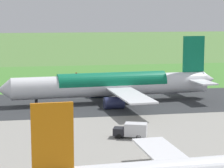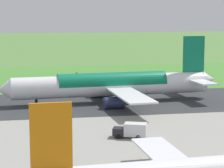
% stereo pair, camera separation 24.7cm
% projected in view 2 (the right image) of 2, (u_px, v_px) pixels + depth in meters
% --- Properties ---
extents(ground_plane, '(800.00, 800.00, 0.00)m').
position_uv_depth(ground_plane, '(142.00, 101.00, 114.86)').
color(ground_plane, '#547F3D').
extents(runway_asphalt, '(600.00, 31.12, 0.06)m').
position_uv_depth(runway_asphalt, '(142.00, 101.00, 114.86)').
color(runway_asphalt, '#2D3033').
rests_on(runway_asphalt, ground).
extents(grass_verge_foreground, '(600.00, 80.00, 0.04)m').
position_uv_depth(grass_verge_foreground, '(113.00, 79.00, 153.76)').
color(grass_verge_foreground, '#478534').
rests_on(grass_verge_foreground, ground).
extents(airliner_main, '(54.14, 44.31, 15.88)m').
position_uv_depth(airliner_main, '(114.00, 85.00, 112.95)').
color(airliner_main, white).
rests_on(airliner_main, ground).
extents(service_truck_fuel, '(6.22, 4.10, 2.65)m').
position_uv_depth(service_truck_fuel, '(131.00, 130.00, 81.03)').
color(service_truck_fuel, black).
rests_on(service_truck_fuel, ground).
extents(no_stopping_sign, '(0.60, 0.10, 2.89)m').
position_uv_depth(no_stopping_sign, '(77.00, 76.00, 146.97)').
color(no_stopping_sign, slate).
rests_on(no_stopping_sign, ground).
extents(traffic_cone_orange, '(0.40, 0.40, 0.55)m').
position_uv_depth(traffic_cone_orange, '(63.00, 79.00, 150.40)').
color(traffic_cone_orange, orange).
rests_on(traffic_cone_orange, ground).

